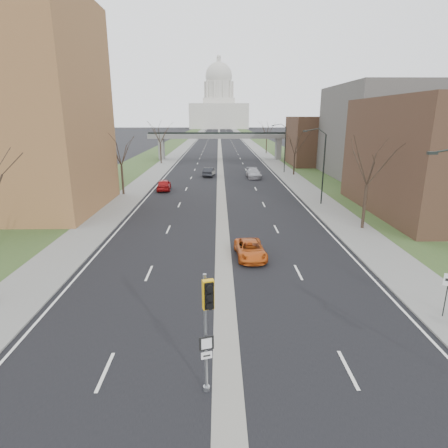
{
  "coord_description": "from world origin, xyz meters",
  "views": [
    {
      "loc": [
        -0.31,
        -11.1,
        10.09
      ],
      "look_at": [
        0.0,
        11.29,
        3.62
      ],
      "focal_mm": 30.0,
      "sensor_mm": 36.0,
      "label": 1
    }
  ],
  "objects_px": {
    "speed_limit_sign": "(448,287)",
    "car_left_far": "(209,172)",
    "signal_pole_median": "(207,315)",
    "car_right_mid": "(254,173)",
    "car_left_near": "(164,185)",
    "car_right_near": "(250,249)"
  },
  "relations": [
    {
      "from": "speed_limit_sign",
      "to": "car_left_far",
      "type": "relative_size",
      "value": 0.51
    },
    {
      "from": "signal_pole_median",
      "to": "car_right_mid",
      "type": "relative_size",
      "value": 0.9
    },
    {
      "from": "car_right_mid",
      "to": "signal_pole_median",
      "type": "bearing_deg",
      "value": -99.45
    },
    {
      "from": "car_left_near",
      "to": "car_right_mid",
      "type": "distance_m",
      "value": 17.44
    },
    {
      "from": "speed_limit_sign",
      "to": "car_left_near",
      "type": "distance_m",
      "value": 40.15
    },
    {
      "from": "signal_pole_median",
      "to": "car_right_mid",
      "type": "height_order",
      "value": "signal_pole_median"
    },
    {
      "from": "signal_pole_median",
      "to": "car_right_mid",
      "type": "distance_m",
      "value": 51.88
    },
    {
      "from": "signal_pole_median",
      "to": "car_left_near",
      "type": "bearing_deg",
      "value": 84.15
    },
    {
      "from": "car_right_mid",
      "to": "car_right_near",
      "type": "bearing_deg",
      "value": -97.95
    },
    {
      "from": "car_left_near",
      "to": "car_right_mid",
      "type": "bearing_deg",
      "value": -145.99
    },
    {
      "from": "car_left_far",
      "to": "car_left_near",
      "type": "bearing_deg",
      "value": 72.02
    },
    {
      "from": "car_left_far",
      "to": "car_right_near",
      "type": "bearing_deg",
      "value": 103.33
    },
    {
      "from": "car_right_near",
      "to": "speed_limit_sign",
      "type": "bearing_deg",
      "value": -47.47
    },
    {
      "from": "signal_pole_median",
      "to": "speed_limit_sign",
      "type": "height_order",
      "value": "signal_pole_median"
    },
    {
      "from": "car_left_far",
      "to": "car_right_near",
      "type": "xyz_separation_m",
      "value": [
        4.0,
        -39.1,
        -0.14
      ]
    },
    {
      "from": "signal_pole_median",
      "to": "speed_limit_sign",
      "type": "relative_size",
      "value": 2.03
    },
    {
      "from": "signal_pole_median",
      "to": "speed_limit_sign",
      "type": "xyz_separation_m",
      "value": [
        12.02,
        5.42,
        -1.61
      ]
    },
    {
      "from": "car_right_near",
      "to": "car_left_far",
      "type": "bearing_deg",
      "value": 91.91
    },
    {
      "from": "speed_limit_sign",
      "to": "car_left_near",
      "type": "height_order",
      "value": "speed_limit_sign"
    },
    {
      "from": "car_left_near",
      "to": "speed_limit_sign",
      "type": "bearing_deg",
      "value": 114.38
    },
    {
      "from": "car_left_far",
      "to": "car_right_near",
      "type": "distance_m",
      "value": 39.31
    },
    {
      "from": "speed_limit_sign",
      "to": "car_left_far",
      "type": "distance_m",
      "value": 49.74
    }
  ]
}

